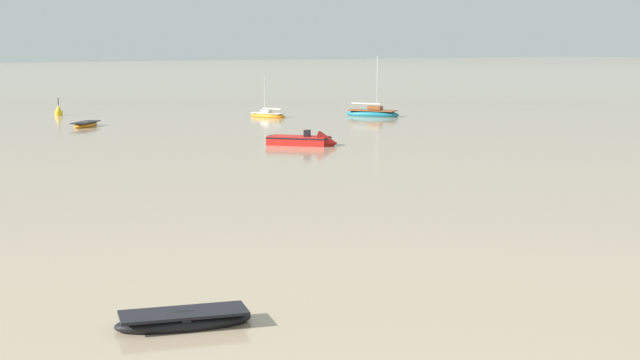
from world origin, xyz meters
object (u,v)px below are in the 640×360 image
(sailboat_moored_0, at_px, (268,115))
(sailboat_moored_2, at_px, (373,113))
(rowboat_moored_2, at_px, (184,321))
(rowboat_moored_1, at_px, (86,125))
(channel_buoy, at_px, (59,112))
(motorboat_moored_1, at_px, (309,142))

(sailboat_moored_0, xyz_separation_m, sailboat_moored_2, (11.40, -4.99, 0.09))
(sailboat_moored_2, bearing_deg, sailboat_moored_0, -147.03)
(sailboat_moored_2, distance_m, rowboat_moored_2, 83.16)
(rowboat_moored_1, relative_size, channel_buoy, 1.90)
(sailboat_moored_0, distance_m, channel_buoy, 25.39)
(rowboat_moored_1, relative_size, sailboat_moored_2, 0.59)
(sailboat_moored_2, bearing_deg, channel_buoy, -156.62)
(rowboat_moored_1, xyz_separation_m, rowboat_moored_2, (-18.70, -69.10, -0.01))
(rowboat_moored_2, distance_m, channel_buoy, 87.91)
(sailboat_moored_0, distance_m, rowboat_moored_1, 21.92)
(sailboat_moored_2, relative_size, motorboat_moored_1, 1.27)
(channel_buoy, bearing_deg, sailboat_moored_0, -37.90)
(sailboat_moored_2, bearing_deg, motorboat_moored_1, -77.79)
(channel_buoy, bearing_deg, rowboat_moored_1, -96.53)
(rowboat_moored_2, relative_size, channel_buoy, 1.95)
(rowboat_moored_1, xyz_separation_m, sailboat_moored_2, (33.31, -4.21, 0.13))
(sailboat_moored_0, xyz_separation_m, motorboat_moored_1, (-11.17, -28.05, 0.06))
(motorboat_moored_1, distance_m, channel_buoy, 44.54)
(rowboat_moored_1, xyz_separation_m, motorboat_moored_1, (10.74, -27.28, 0.09))
(sailboat_moored_0, distance_m, motorboat_moored_1, 30.20)
(rowboat_moored_2, bearing_deg, channel_buoy, 91.27)
(rowboat_moored_2, bearing_deg, sailboat_moored_0, 74.64)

